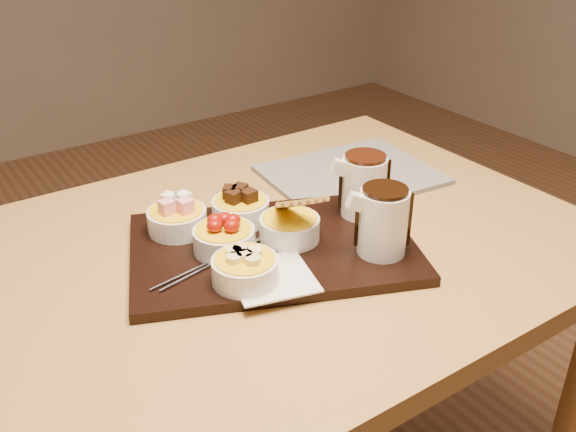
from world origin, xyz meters
TOP-DOWN VIEW (x-y plane):
  - dining_table at (0.00, 0.00)m, footprint 1.20×0.80m
  - serving_board at (0.04, -0.03)m, footprint 0.54×0.45m
  - napkin at (-0.02, -0.12)m, footprint 0.15×0.15m
  - bowl_marshmallows at (-0.07, 0.10)m, footprint 0.10×0.10m
  - bowl_cake at (0.03, 0.07)m, footprint 0.10×0.10m
  - bowl_strawberries at (-0.04, -0.00)m, footprint 0.10×0.10m
  - bowl_biscotti at (0.07, -0.03)m, footprint 0.10×0.10m
  - bowl_bananas at (-0.06, -0.10)m, footprint 0.10×0.10m
  - pitcher_dark_chocolate at (0.17, -0.15)m, footprint 0.10×0.10m
  - pitcher_milk_chocolate at (0.22, -0.03)m, footprint 0.10×0.10m
  - fondue_skewers at (-0.06, -0.02)m, footprint 0.07×0.26m
  - newspaper at (0.33, 0.13)m, footprint 0.35×0.29m

SIDE VIEW (x-z plane):
  - dining_table at x=0.00m, z-range 0.28..1.03m
  - newspaper at x=0.33m, z-range 0.75..0.76m
  - serving_board at x=0.04m, z-range 0.75..0.77m
  - napkin at x=-0.02m, z-range 0.77..0.77m
  - fondue_skewers at x=-0.06m, z-range 0.77..0.78m
  - bowl_marshmallows at x=-0.07m, z-range 0.77..0.81m
  - bowl_cake at x=0.03m, z-range 0.77..0.81m
  - bowl_strawberries at x=-0.04m, z-range 0.77..0.81m
  - bowl_biscotti at x=0.07m, z-range 0.77..0.81m
  - bowl_bananas at x=-0.06m, z-range 0.77..0.81m
  - pitcher_dark_chocolate at x=0.17m, z-range 0.77..0.87m
  - pitcher_milk_chocolate at x=0.22m, z-range 0.77..0.87m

